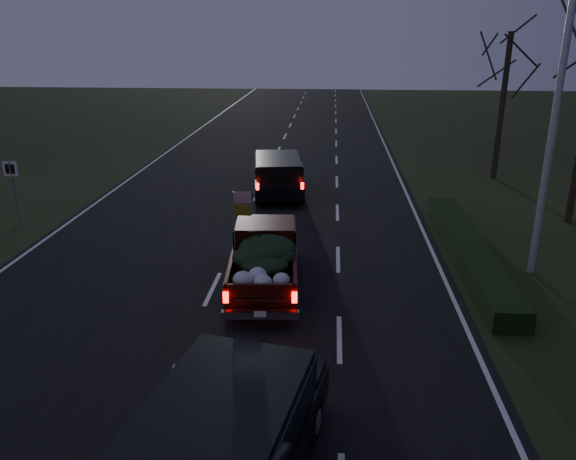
% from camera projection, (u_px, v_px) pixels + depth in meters
% --- Properties ---
extents(ground, '(120.00, 120.00, 0.00)m').
position_uv_depth(ground, '(213.00, 289.00, 16.07)').
color(ground, black).
rests_on(ground, ground).
extents(road_asphalt, '(14.00, 120.00, 0.02)m').
position_uv_depth(road_asphalt, '(213.00, 289.00, 16.06)').
color(road_asphalt, black).
rests_on(road_asphalt, ground).
extents(hedge_row, '(1.00, 10.00, 0.60)m').
position_uv_depth(hedge_row, '(468.00, 249.00, 18.21)').
color(hedge_row, black).
rests_on(hedge_row, ground).
extents(light_pole, '(0.50, 0.90, 9.16)m').
position_uv_depth(light_pole, '(559.00, 89.00, 15.42)').
color(light_pole, silver).
rests_on(light_pole, ground).
extents(route_sign, '(0.55, 0.08, 2.50)m').
position_uv_depth(route_sign, '(13.00, 183.00, 20.84)').
color(route_sign, gray).
rests_on(route_sign, ground).
extents(bare_tree_far, '(3.60, 3.60, 7.00)m').
position_uv_depth(bare_tree_far, '(507.00, 71.00, 26.64)').
color(bare_tree_far, black).
rests_on(bare_tree_far, ground).
extents(pickup_truck, '(2.20, 4.94, 2.53)m').
position_uv_depth(pickup_truck, '(264.00, 256.00, 15.96)').
color(pickup_truck, '#320D06').
rests_on(pickup_truck, ground).
extents(lead_suv, '(2.67, 5.12, 1.41)m').
position_uv_depth(lead_suv, '(278.00, 172.00, 25.03)').
color(lead_suv, black).
rests_on(lead_suv, ground).
extents(rear_suv, '(3.19, 5.63, 1.53)m').
position_uv_depth(rear_suv, '(218.00, 446.00, 8.33)').
color(rear_suv, black).
rests_on(rear_suv, ground).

